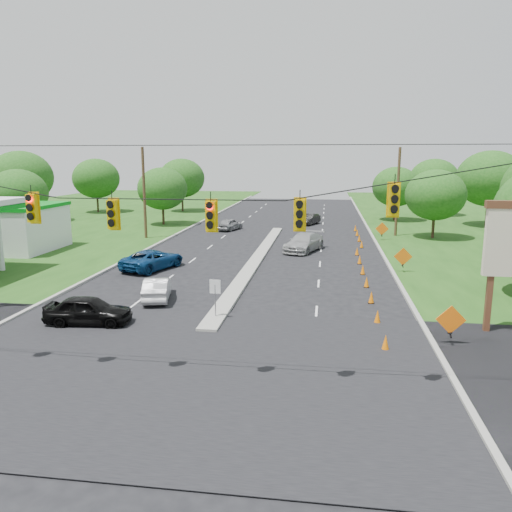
# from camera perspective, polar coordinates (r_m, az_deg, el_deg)

# --- Properties ---
(ground) EXTENTS (160.00, 160.00, 0.00)m
(ground) POSITION_cam_1_polar(r_m,az_deg,el_deg) (19.93, -8.50, -12.60)
(ground) COLOR black
(ground) RESTS_ON ground
(cross_street) EXTENTS (160.00, 14.00, 0.02)m
(cross_street) POSITION_cam_1_polar(r_m,az_deg,el_deg) (19.93, -8.50, -12.60)
(cross_street) COLOR black
(cross_street) RESTS_ON ground
(curb_left) EXTENTS (0.25, 110.00, 0.16)m
(curb_left) POSITION_cam_1_polar(r_m,az_deg,el_deg) (50.53, -9.89, 1.94)
(curb_left) COLOR gray
(curb_left) RESTS_ON ground
(curb_right) EXTENTS (0.25, 110.00, 0.16)m
(curb_right) POSITION_cam_1_polar(r_m,az_deg,el_deg) (48.34, 13.56, 1.38)
(curb_right) COLOR gray
(curb_right) RESTS_ON ground
(median) EXTENTS (1.00, 34.00, 0.18)m
(median) POSITION_cam_1_polar(r_m,az_deg,el_deg) (39.63, 0.10, -0.43)
(median) COLOR gray
(median) RESTS_ON ground
(median_sign) EXTENTS (0.55, 0.06, 2.05)m
(median_sign) POSITION_cam_1_polar(r_m,az_deg,el_deg) (24.92, -4.69, -4.04)
(median_sign) COLOR gray
(median_sign) RESTS_ON ground
(signal_span) EXTENTS (25.60, 0.32, 9.00)m
(signal_span) POSITION_cam_1_polar(r_m,az_deg,el_deg) (17.57, -10.04, 1.10)
(signal_span) COLOR #422D1C
(signal_span) RESTS_ON ground
(utility_pole_far_left) EXTENTS (0.28, 0.28, 9.00)m
(utility_pole_far_left) POSITION_cam_1_polar(r_m,az_deg,el_deg) (50.81, -12.65, 7.00)
(utility_pole_far_left) COLOR #422D1C
(utility_pole_far_left) RESTS_ON ground
(utility_pole_far_right) EXTENTS (0.28, 0.28, 9.00)m
(utility_pole_far_right) POSITION_cam_1_polar(r_m,az_deg,el_deg) (53.04, 15.88, 7.01)
(utility_pole_far_right) COLOR #422D1C
(utility_pole_far_right) RESTS_ON ground
(cone_0) EXTENTS (0.32, 0.32, 0.70)m
(cone_0) POSITION_cam_1_polar(r_m,az_deg,el_deg) (21.98, 14.58, -9.54)
(cone_0) COLOR orange
(cone_0) RESTS_ON ground
(cone_1) EXTENTS (0.32, 0.32, 0.70)m
(cone_1) POSITION_cam_1_polar(r_m,az_deg,el_deg) (25.27, 13.71, -6.75)
(cone_1) COLOR orange
(cone_1) RESTS_ON ground
(cone_2) EXTENTS (0.32, 0.32, 0.70)m
(cone_2) POSITION_cam_1_polar(r_m,az_deg,el_deg) (28.61, 13.05, -4.60)
(cone_2) COLOR orange
(cone_2) RESTS_ON ground
(cone_3) EXTENTS (0.32, 0.32, 0.70)m
(cone_3) POSITION_cam_1_polar(r_m,az_deg,el_deg) (31.98, 12.53, -2.90)
(cone_3) COLOR orange
(cone_3) RESTS_ON ground
(cone_4) EXTENTS (0.32, 0.32, 0.70)m
(cone_4) POSITION_cam_1_polar(r_m,az_deg,el_deg) (35.38, 12.11, -1.53)
(cone_4) COLOR orange
(cone_4) RESTS_ON ground
(cone_5) EXTENTS (0.32, 0.32, 0.70)m
(cone_5) POSITION_cam_1_polar(r_m,az_deg,el_deg) (38.79, 11.77, -0.40)
(cone_5) COLOR orange
(cone_5) RESTS_ON ground
(cone_6) EXTENTS (0.32, 0.32, 0.70)m
(cone_6) POSITION_cam_1_polar(r_m,az_deg,el_deg) (42.22, 11.48, 0.55)
(cone_6) COLOR orange
(cone_6) RESTS_ON ground
(cone_7) EXTENTS (0.32, 0.32, 0.70)m
(cone_7) POSITION_cam_1_polar(r_m,az_deg,el_deg) (45.70, 11.98, 1.33)
(cone_7) COLOR orange
(cone_7) RESTS_ON ground
(cone_8) EXTENTS (0.32, 0.32, 0.70)m
(cone_8) POSITION_cam_1_polar(r_m,az_deg,el_deg) (49.14, 11.72, 2.03)
(cone_8) COLOR orange
(cone_8) RESTS_ON ground
(cone_9) EXTENTS (0.32, 0.32, 0.70)m
(cone_9) POSITION_cam_1_polar(r_m,az_deg,el_deg) (52.60, 11.49, 2.63)
(cone_9) COLOR orange
(cone_9) RESTS_ON ground
(cone_10) EXTENTS (0.32, 0.32, 0.70)m
(cone_10) POSITION_cam_1_polar(r_m,az_deg,el_deg) (56.06, 11.29, 3.16)
(cone_10) COLOR orange
(cone_10) RESTS_ON ground
(work_sign_0) EXTENTS (1.27, 0.58, 1.37)m
(work_sign_0) POSITION_cam_1_polar(r_m,az_deg,el_deg) (23.17, 21.37, -6.94)
(work_sign_0) COLOR black
(work_sign_0) RESTS_ON ground
(work_sign_1) EXTENTS (1.27, 0.58, 1.37)m
(work_sign_1) POSITION_cam_1_polar(r_m,az_deg,el_deg) (36.51, 16.45, -0.16)
(work_sign_1) COLOR black
(work_sign_1) RESTS_ON ground
(work_sign_2) EXTENTS (1.27, 0.58, 1.37)m
(work_sign_2) POSITION_cam_1_polar(r_m,az_deg,el_deg) (50.21, 14.20, 2.97)
(work_sign_2) COLOR black
(work_sign_2) RESTS_ON ground
(tree_2) EXTENTS (5.88, 5.88, 6.86)m
(tree_2) POSITION_cam_1_polar(r_m,az_deg,el_deg) (56.99, -25.54, 6.45)
(tree_2) COLOR black
(tree_2) RESTS_ON ground
(tree_3) EXTENTS (7.56, 7.56, 8.82)m
(tree_3) POSITION_cam_1_polar(r_m,az_deg,el_deg) (68.57, -25.25, 8.14)
(tree_3) COLOR black
(tree_3) RESTS_ON ground
(tree_4) EXTENTS (6.72, 6.72, 7.84)m
(tree_4) POSITION_cam_1_polar(r_m,az_deg,el_deg) (77.10, -17.80, 8.43)
(tree_4) COLOR black
(tree_4) RESTS_ON ground
(tree_5) EXTENTS (5.88, 5.88, 6.86)m
(tree_5) POSITION_cam_1_polar(r_m,az_deg,el_deg) (60.73, -10.66, 7.57)
(tree_5) COLOR black
(tree_5) RESTS_ON ground
(tree_6) EXTENTS (6.72, 6.72, 7.84)m
(tree_6) POSITION_cam_1_polar(r_m,az_deg,el_deg) (75.58, -8.48, 8.79)
(tree_6) COLOR black
(tree_6) RESTS_ON ground
(tree_9) EXTENTS (5.88, 5.88, 6.86)m
(tree_9) POSITION_cam_1_polar(r_m,az_deg,el_deg) (52.65, 19.82, 6.57)
(tree_9) COLOR black
(tree_9) RESTS_ON ground
(tree_10) EXTENTS (7.56, 7.56, 8.82)m
(tree_10) POSITION_cam_1_polar(r_m,az_deg,el_deg) (64.25, 25.17, 8.01)
(tree_10) COLOR black
(tree_10) RESTS_ON ground
(tree_11) EXTENTS (6.72, 6.72, 7.84)m
(tree_11) POSITION_cam_1_polar(r_m,az_deg,el_deg) (73.96, 19.66, 8.22)
(tree_11) COLOR black
(tree_11) RESTS_ON ground
(tree_12) EXTENTS (5.88, 5.88, 6.86)m
(tree_12) POSITION_cam_1_polar(r_m,az_deg,el_deg) (66.11, 15.68, 7.63)
(tree_12) COLOR black
(tree_12) RESTS_ON ground
(black_sedan) EXTENTS (4.29, 2.02, 1.42)m
(black_sedan) POSITION_cam_1_polar(r_m,az_deg,el_deg) (25.66, -18.61, -5.90)
(black_sedan) COLOR black
(black_sedan) RESTS_ON ground
(white_sedan) EXTENTS (2.22, 4.11, 1.29)m
(white_sedan) POSITION_cam_1_polar(r_m,az_deg,el_deg) (29.11, -11.22, -3.65)
(white_sedan) COLOR #B9B9B9
(white_sedan) RESTS_ON ground
(blue_pickup) EXTENTS (4.01, 5.72, 1.45)m
(blue_pickup) POSITION_cam_1_polar(r_m,az_deg,el_deg) (36.94, -11.73, -0.38)
(blue_pickup) COLOR navy
(blue_pickup) RESTS_ON ground
(silver_car_far) EXTENTS (3.85, 5.75, 1.55)m
(silver_car_far) POSITION_cam_1_polar(r_m,az_deg,el_deg) (43.31, 5.50, 1.56)
(silver_car_far) COLOR #9E9E9E
(silver_car_far) RESTS_ON ground
(silver_car_oncoming) EXTENTS (2.69, 4.19, 1.33)m
(silver_car_oncoming) POSITION_cam_1_polar(r_m,az_deg,el_deg) (55.76, -3.01, 3.64)
(silver_car_oncoming) COLOR gray
(silver_car_oncoming) RESTS_ON ground
(dark_car_receding) EXTENTS (2.65, 4.18, 1.30)m
(dark_car_receding) POSITION_cam_1_polar(r_m,az_deg,el_deg) (60.85, 6.14, 4.22)
(dark_car_receding) COLOR black
(dark_car_receding) RESTS_ON ground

